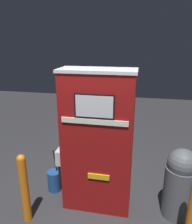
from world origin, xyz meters
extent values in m
plane|color=#2D2D30|center=(0.00, 0.00, 0.00)|extent=(14.00, 14.00, 0.00)
cube|color=maroon|center=(0.00, 0.21, 0.58)|extent=(0.98, 0.42, 1.16)
cube|color=maroon|center=(0.00, 0.21, 1.60)|extent=(0.98, 0.42, 0.88)
cube|color=silver|center=(0.00, 0.21, 2.06)|extent=(1.01, 0.45, 0.04)
cube|color=black|center=(0.00, -0.01, 1.64)|extent=(0.51, 0.01, 0.31)
cube|color=silver|center=(0.00, -0.01, 1.64)|extent=(0.47, 0.01, 0.28)
cube|color=silver|center=(0.00, -0.01, 1.44)|extent=(0.86, 0.02, 0.07)
cube|color=gold|center=(0.06, -0.01, 0.64)|extent=(0.30, 0.02, 0.08)
cube|color=silver|center=(-0.54, 0.13, 0.81)|extent=(0.09, 0.19, 0.22)
cylinder|color=black|center=(-0.54, 0.06, 0.51)|extent=(0.03, 0.03, 0.39)
cylinder|color=orange|center=(-0.91, -0.30, 0.49)|extent=(0.11, 0.11, 0.97)
sphere|color=orange|center=(-0.91, -0.30, 0.97)|extent=(0.11, 0.11, 0.11)
cylinder|color=#51565B|center=(1.17, 0.23, 0.38)|extent=(0.43, 0.43, 0.76)
sphere|color=#51565B|center=(1.17, 0.23, 0.84)|extent=(0.41, 0.41, 0.41)
cylinder|color=#1E478C|center=(-0.77, 0.39, 0.17)|extent=(0.22, 0.22, 0.35)
cylinder|color=black|center=(-0.74, 0.39, 0.55)|extent=(0.02, 0.11, 0.45)
camera|label=1|loc=(0.53, -2.53, 2.43)|focal=35.00mm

